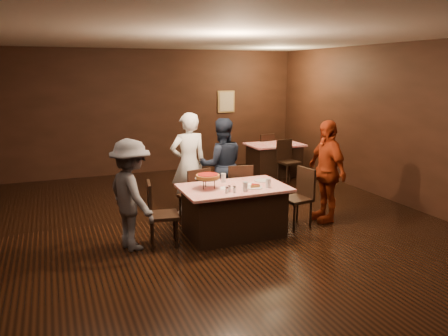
{
  "coord_description": "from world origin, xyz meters",
  "views": [
    {
      "loc": [
        -2.09,
        -5.63,
        2.48
      ],
      "look_at": [
        0.37,
        0.53,
        1.0
      ],
      "focal_mm": 35.0,
      "sensor_mm": 36.0,
      "label": 1
    }
  ],
  "objects_px": {
    "chair_back_far": "(263,152)",
    "glass_back": "(223,178)",
    "chair_far_right": "(238,190)",
    "chair_far_left": "(194,195)",
    "chair_end_right": "(296,198)",
    "diner_red_shirt": "(326,171)",
    "main_table": "(234,211)",
    "glass_front_right": "(268,183)",
    "plate_empty": "(262,181)",
    "pizza_stand": "(208,177)",
    "diner_white_jacket": "(188,164)",
    "diner_grey_knit": "(131,195)",
    "chair_end_left": "(163,214)",
    "back_table": "(274,159)",
    "diner_navy_hoodie": "(222,165)",
    "glass_front_left": "(245,187)",
    "chair_back_near": "(289,161)"
  },
  "relations": [
    {
      "from": "chair_far_left",
      "to": "glass_front_left",
      "type": "relative_size",
      "value": 6.79
    },
    {
      "from": "chair_back_far",
      "to": "glass_back",
      "type": "xyz_separation_m",
      "value": [
        -2.51,
        -3.6,
        0.37
      ]
    },
    {
      "from": "chair_back_far",
      "to": "diner_white_jacket",
      "type": "distance_m",
      "value": 3.85
    },
    {
      "from": "main_table",
      "to": "glass_front_right",
      "type": "distance_m",
      "value": 0.69
    },
    {
      "from": "plate_empty",
      "to": "back_table",
      "type": "bearing_deg",
      "value": 58.72
    },
    {
      "from": "chair_end_left",
      "to": "chair_far_left",
      "type": "bearing_deg",
      "value": -34.3
    },
    {
      "from": "diner_grey_knit",
      "to": "glass_back",
      "type": "bearing_deg",
      "value": -97.18
    },
    {
      "from": "diner_red_shirt",
      "to": "chair_end_left",
      "type": "bearing_deg",
      "value": -85.9
    },
    {
      "from": "glass_back",
      "to": "chair_end_right",
      "type": "bearing_deg",
      "value": -14.62
    },
    {
      "from": "main_table",
      "to": "chair_end_left",
      "type": "bearing_deg",
      "value": 180.0
    },
    {
      "from": "chair_end_right",
      "to": "diner_red_shirt",
      "type": "distance_m",
      "value": 0.71
    },
    {
      "from": "diner_white_jacket",
      "to": "glass_front_left",
      "type": "distance_m",
      "value": 1.62
    },
    {
      "from": "chair_end_left",
      "to": "glass_front_left",
      "type": "xyz_separation_m",
      "value": [
        1.15,
        -0.3,
        0.37
      ]
    },
    {
      "from": "chair_far_right",
      "to": "diner_navy_hoodie",
      "type": "height_order",
      "value": "diner_navy_hoodie"
    },
    {
      "from": "back_table",
      "to": "diner_grey_knit",
      "type": "distance_m",
      "value": 5.16
    },
    {
      "from": "glass_front_right",
      "to": "glass_back",
      "type": "distance_m",
      "value": 0.74
    },
    {
      "from": "glass_back",
      "to": "chair_back_far",
      "type": "bearing_deg",
      "value": 55.07
    },
    {
      "from": "glass_back",
      "to": "plate_empty",
      "type": "bearing_deg",
      "value": -14.04
    },
    {
      "from": "back_table",
      "to": "pizza_stand",
      "type": "relative_size",
      "value": 3.42
    },
    {
      "from": "glass_front_right",
      "to": "chair_far_right",
      "type": "bearing_deg",
      "value": 92.86
    },
    {
      "from": "chair_back_near",
      "to": "diner_red_shirt",
      "type": "xyz_separation_m",
      "value": [
        -0.76,
        -2.53,
        0.38
      ]
    },
    {
      "from": "back_table",
      "to": "diner_navy_hoodie",
      "type": "relative_size",
      "value": 0.78
    },
    {
      "from": "chair_far_right",
      "to": "chair_back_far",
      "type": "bearing_deg",
      "value": -111.85
    },
    {
      "from": "chair_far_right",
      "to": "chair_far_left",
      "type": "bearing_deg",
      "value": 11.38
    },
    {
      "from": "diner_white_jacket",
      "to": "diner_navy_hoodie",
      "type": "relative_size",
      "value": 1.07
    },
    {
      "from": "chair_far_right",
      "to": "plate_empty",
      "type": "relative_size",
      "value": 3.8
    },
    {
      "from": "main_table",
      "to": "glass_front_right",
      "type": "bearing_deg",
      "value": -29.05
    },
    {
      "from": "chair_back_far",
      "to": "diner_white_jacket",
      "type": "bearing_deg",
      "value": 34.84
    },
    {
      "from": "chair_end_left",
      "to": "chair_end_right",
      "type": "xyz_separation_m",
      "value": [
        2.2,
        0.0,
        0.0
      ]
    },
    {
      "from": "diner_red_shirt",
      "to": "plate_empty",
      "type": "height_order",
      "value": "diner_red_shirt"
    },
    {
      "from": "chair_far_right",
      "to": "chair_back_near",
      "type": "height_order",
      "value": "same"
    },
    {
      "from": "chair_far_right",
      "to": "chair_end_left",
      "type": "distance_m",
      "value": 1.68
    },
    {
      "from": "back_table",
      "to": "chair_end_right",
      "type": "height_order",
      "value": "chair_end_right"
    },
    {
      "from": "chair_far_right",
      "to": "chair_end_right",
      "type": "xyz_separation_m",
      "value": [
        0.7,
        -0.75,
        0.0
      ]
    },
    {
      "from": "diner_red_shirt",
      "to": "pizza_stand",
      "type": "height_order",
      "value": "diner_red_shirt"
    },
    {
      "from": "plate_empty",
      "to": "diner_red_shirt",
      "type": "bearing_deg",
      "value": -3.98
    },
    {
      "from": "diner_white_jacket",
      "to": "chair_end_right",
      "type": "bearing_deg",
      "value": 135.03
    },
    {
      "from": "chair_back_near",
      "to": "glass_front_right",
      "type": "xyz_separation_m",
      "value": [
        -2.01,
        -2.85,
        0.37
      ]
    },
    {
      "from": "chair_far_left",
      "to": "chair_back_far",
      "type": "xyz_separation_m",
      "value": [
        2.86,
        3.15,
        0.0
      ]
    },
    {
      "from": "main_table",
      "to": "pizza_stand",
      "type": "height_order",
      "value": "pizza_stand"
    },
    {
      "from": "glass_front_right",
      "to": "diner_grey_knit",
      "type": "bearing_deg",
      "value": 171.2
    },
    {
      "from": "chair_far_left",
      "to": "diner_grey_knit",
      "type": "relative_size",
      "value": 0.6
    },
    {
      "from": "diner_grey_knit",
      "to": "chair_back_far",
      "type": "bearing_deg",
      "value": -62.62
    },
    {
      "from": "pizza_stand",
      "to": "glass_back",
      "type": "xyz_separation_m",
      "value": [
        0.35,
        0.25,
        -0.11
      ]
    },
    {
      "from": "main_table",
      "to": "glass_back",
      "type": "height_order",
      "value": "glass_back"
    },
    {
      "from": "diner_grey_knit",
      "to": "diner_navy_hoodie",
      "type": "bearing_deg",
      "value": -73.85
    },
    {
      "from": "glass_front_left",
      "to": "chair_end_left",
      "type": "bearing_deg",
      "value": 165.38
    },
    {
      "from": "diner_grey_knit",
      "to": "diner_red_shirt",
      "type": "relative_size",
      "value": 0.92
    },
    {
      "from": "pizza_stand",
      "to": "diner_white_jacket",
      "type": "bearing_deg",
      "value": 86.31
    },
    {
      "from": "chair_back_near",
      "to": "chair_far_right",
      "type": "bearing_deg",
      "value": -144.68
    }
  ]
}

